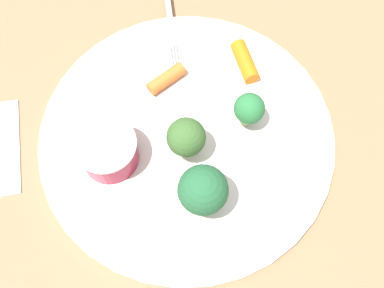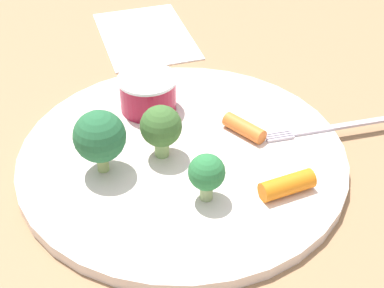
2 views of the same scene
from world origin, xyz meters
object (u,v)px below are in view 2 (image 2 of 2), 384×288
at_px(broccoli_floret_0, 161,127).
at_px(fork, 349,125).
at_px(plate, 182,158).
at_px(carrot_stick_1, 287,185).
at_px(napkin, 146,35).
at_px(carrot_stick_0, 245,129).
at_px(broccoli_floret_1, 207,173).
at_px(sauce_cup, 149,93).
at_px(broccoli_floret_2, 100,137).

bearing_deg(broccoli_floret_0, fork, -102.67).
bearing_deg(plate, carrot_stick_1, -146.94).
relative_size(broccoli_floret_0, napkin, 0.33).
bearing_deg(carrot_stick_0, broccoli_floret_1, 129.65).
bearing_deg(napkin, carrot_stick_1, 178.76).
relative_size(carrot_stick_1, napkin, 0.31).
bearing_deg(plate, fork, -101.92).
height_order(sauce_cup, broccoli_floret_1, broccoli_floret_1).
bearing_deg(broccoli_floret_2, sauce_cup, -46.74).
bearing_deg(sauce_cup, broccoli_floret_1, 176.40).
relative_size(broccoli_floret_2, carrot_stick_0, 1.38).
distance_m(carrot_stick_1, fork, 0.12).
bearing_deg(broccoli_floret_2, carrot_stick_0, -95.03).
distance_m(broccoli_floret_0, broccoli_floret_1, 0.07).
height_order(broccoli_floret_1, carrot_stick_0, broccoli_floret_1).
bearing_deg(napkin, sauce_cup, 159.05).
relative_size(broccoli_floret_2, napkin, 0.39).
height_order(broccoli_floret_1, broccoli_floret_2, broccoli_floret_2).
bearing_deg(carrot_stick_1, plate, 33.06).
xyz_separation_m(carrot_stick_0, carrot_stick_1, (-0.09, 0.01, 0.00)).
height_order(broccoli_floret_0, fork, broccoli_floret_0).
xyz_separation_m(carrot_stick_0, fork, (-0.03, -0.10, -0.01)).
bearing_deg(plate, broccoli_floret_1, 173.10).
relative_size(sauce_cup, napkin, 0.38).
height_order(plate, broccoli_floret_0, broccoli_floret_0).
distance_m(broccoli_floret_1, fork, 0.18).
relative_size(broccoli_floret_0, broccoli_floret_2, 0.85).
xyz_separation_m(sauce_cup, fork, (-0.12, -0.17, -0.02)).
relative_size(broccoli_floret_1, napkin, 0.29).
xyz_separation_m(sauce_cup, carrot_stick_1, (-0.17, -0.06, -0.01)).
bearing_deg(broccoli_floret_0, broccoli_floret_2, 86.28).
distance_m(plate, carrot_stick_1, 0.11).
distance_m(plate, broccoli_floret_2, 0.09).
xyz_separation_m(carrot_stick_0, napkin, (0.25, 0.00, -0.02)).
height_order(sauce_cup, carrot_stick_0, sauce_cup).
height_order(carrot_stick_0, carrot_stick_1, carrot_stick_1).
bearing_deg(carrot_stick_1, broccoli_floret_2, 53.26).
bearing_deg(sauce_cup, carrot_stick_1, -161.69).
relative_size(carrot_stick_0, fork, 0.25).
bearing_deg(broccoli_floret_2, fork, -100.61).
bearing_deg(napkin, fork, -160.18).
bearing_deg(broccoli_floret_0, carrot_stick_0, -95.91).
distance_m(plate, napkin, 0.26).
bearing_deg(fork, broccoli_floret_0, 77.33).
bearing_deg(carrot_stick_1, fork, -63.91).
height_order(broccoli_floret_1, napkin, broccoli_floret_1).
bearing_deg(napkin, broccoli_floret_2, 149.57).
xyz_separation_m(fork, napkin, (0.29, 0.10, -0.01)).
distance_m(sauce_cup, broccoli_floret_2, 0.11).
xyz_separation_m(plate, carrot_stick_1, (-0.09, -0.06, 0.01)).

